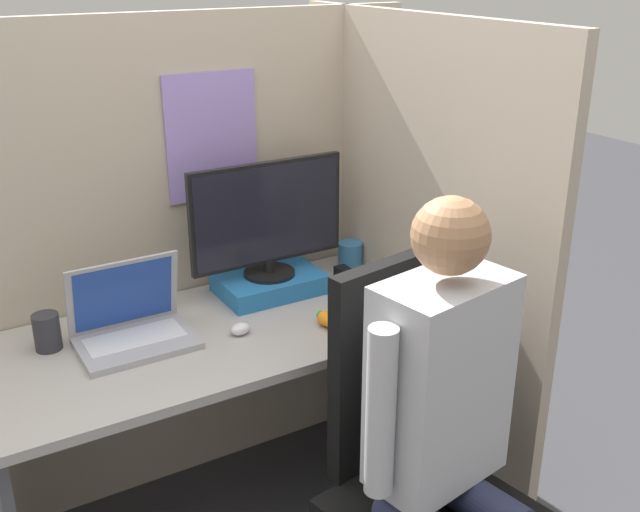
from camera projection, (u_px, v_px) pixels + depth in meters
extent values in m
cube|color=tan|center=(166.00, 267.00, 2.57)|extent=(1.89, 0.04, 1.68)
cube|color=#937AC6|center=(212.00, 137.00, 2.47)|extent=(0.32, 0.01, 0.42)
cube|color=tan|center=(409.00, 267.00, 2.57)|extent=(0.04, 1.30, 1.68)
cube|color=#9E9993|center=(209.00, 336.00, 2.33)|extent=(1.39, 0.67, 0.03)
cube|color=#4C4C51|center=(3.00, 507.00, 2.15)|extent=(0.03, 0.57, 0.72)
cube|color=#4C4C51|center=(380.00, 382.00, 2.78)|extent=(0.03, 0.57, 0.72)
cube|color=#236BAD|center=(270.00, 283.00, 2.58)|extent=(0.35, 0.24, 0.07)
cylinder|color=black|center=(269.00, 273.00, 2.57)|extent=(0.18, 0.18, 0.01)
cylinder|color=black|center=(269.00, 265.00, 2.56)|extent=(0.04, 0.04, 0.05)
cube|color=black|center=(267.00, 213.00, 2.49)|extent=(0.55, 0.02, 0.35)
cube|color=black|center=(269.00, 214.00, 2.48)|extent=(0.53, 0.00, 0.33)
cube|color=#99999E|center=(137.00, 343.00, 2.23)|extent=(0.34, 0.24, 0.02)
cube|color=silver|center=(135.00, 337.00, 2.24)|extent=(0.29, 0.13, 0.00)
cube|color=#99999E|center=(124.00, 294.00, 2.26)|extent=(0.34, 0.06, 0.23)
cube|color=#1E3D93|center=(124.00, 294.00, 2.25)|extent=(0.30, 0.05, 0.20)
ellipsoid|color=silver|center=(240.00, 329.00, 2.30)|extent=(0.06, 0.05, 0.04)
cube|color=black|center=(348.00, 276.00, 2.67)|extent=(0.04, 0.13, 0.04)
cone|color=orange|center=(335.00, 326.00, 2.30)|extent=(0.05, 0.13, 0.05)
cylinder|color=green|center=(322.00, 316.00, 2.37)|extent=(0.03, 0.02, 0.03)
cube|color=black|center=(392.00, 360.00, 2.09)|extent=(0.44, 0.12, 0.61)
cylinder|color=#282D4C|center=(476.00, 500.00, 1.92)|extent=(0.16, 0.30, 0.11)
cube|color=#B2B2B7|center=(440.00, 382.00, 1.83)|extent=(0.37, 0.25, 0.54)
sphere|color=#9E704C|center=(450.00, 236.00, 1.69)|extent=(0.18, 0.18, 0.18)
cylinder|color=#B2B2B7|center=(381.00, 413.00, 1.71)|extent=(0.07, 0.07, 0.44)
cylinder|color=#B2B2B7|center=(492.00, 355.00, 1.96)|extent=(0.07, 0.07, 0.44)
cylinder|color=teal|center=(350.00, 255.00, 2.78)|extent=(0.09, 0.09, 0.10)
cylinder|color=#28282D|center=(47.00, 332.00, 2.20)|extent=(0.08, 0.08, 0.11)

